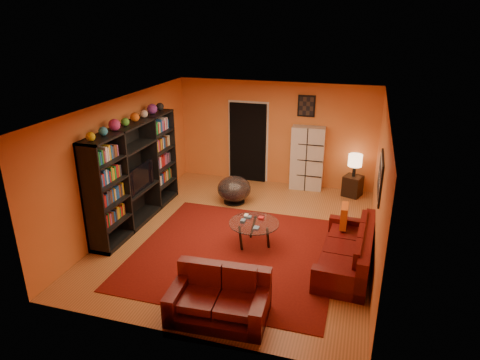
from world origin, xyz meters
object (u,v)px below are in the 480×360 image
(tv, at_px, (137,177))
(coffee_table, at_px, (254,225))
(sofa, at_px, (351,252))
(table_lamp, at_px, (355,161))
(entertainment_unit, at_px, (135,174))
(loveseat, at_px, (220,297))
(bowl_chair, at_px, (234,189))
(storage_cabinet, at_px, (307,158))
(side_table, at_px, (353,186))

(tv, xyz_separation_m, coffee_table, (2.58, -0.34, -0.55))
(sofa, bearing_deg, coffee_table, 175.58)
(tv, distance_m, table_lamp, 5.01)
(entertainment_unit, xyz_separation_m, table_lamp, (4.29, 2.65, -0.16))
(tv, relative_size, table_lamp, 1.70)
(tv, distance_m, loveseat, 3.62)
(tv, height_order, loveseat, tv)
(tv, relative_size, sofa, 0.44)
(loveseat, xyz_separation_m, bowl_chair, (-0.99, 3.87, 0.05))
(storage_cabinet, relative_size, side_table, 3.18)
(loveseat, relative_size, storage_cabinet, 0.91)
(storage_cabinet, relative_size, bowl_chair, 2.04)
(entertainment_unit, xyz_separation_m, tv, (0.05, -0.02, -0.06))
(bowl_chair, bearing_deg, table_lamp, 24.71)
(sofa, relative_size, coffee_table, 2.22)
(tv, distance_m, storage_cabinet, 4.19)
(storage_cabinet, bearing_deg, tv, -140.29)
(coffee_table, bearing_deg, loveseat, -88.89)
(sofa, bearing_deg, side_table, 95.05)
(sofa, height_order, bowl_chair, sofa)
(entertainment_unit, distance_m, coffee_table, 2.72)
(tv, bearing_deg, table_lamp, -57.81)
(tv, bearing_deg, sofa, -97.39)
(bowl_chair, distance_m, table_lamp, 2.93)
(bowl_chair, relative_size, side_table, 1.56)
(tv, height_order, storage_cabinet, storage_cabinet)
(bowl_chair, distance_m, side_table, 2.88)
(loveseat, xyz_separation_m, coffee_table, (-0.04, 2.06, 0.14))
(tv, distance_m, coffee_table, 2.66)
(coffee_table, height_order, side_table, side_table)
(loveseat, height_order, storage_cabinet, storage_cabinet)
(bowl_chair, bearing_deg, entertainment_unit, -139.18)
(entertainment_unit, bearing_deg, tv, -21.08)
(entertainment_unit, relative_size, table_lamp, 5.54)
(storage_cabinet, bearing_deg, coffee_table, -101.92)
(loveseat, relative_size, coffee_table, 1.54)
(coffee_table, bearing_deg, side_table, 61.04)
(entertainment_unit, xyz_separation_m, storage_cabinet, (3.14, 2.80, -0.26))
(coffee_table, distance_m, storage_cabinet, 3.22)
(storage_cabinet, height_order, table_lamp, storage_cabinet)
(entertainment_unit, height_order, table_lamp, entertainment_unit)
(tv, height_order, coffee_table, tv)
(sofa, xyz_separation_m, loveseat, (-1.74, -1.84, -0.00))
(bowl_chair, height_order, table_lamp, table_lamp)
(tv, xyz_separation_m, storage_cabinet, (3.09, 2.82, -0.19))
(coffee_table, height_order, table_lamp, table_lamp)
(side_table, bearing_deg, sofa, -87.86)
(bowl_chair, bearing_deg, sofa, -36.58)
(storage_cabinet, bearing_deg, table_lamp, -10.16)
(sofa, xyz_separation_m, storage_cabinet, (-1.27, 3.38, 0.51))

